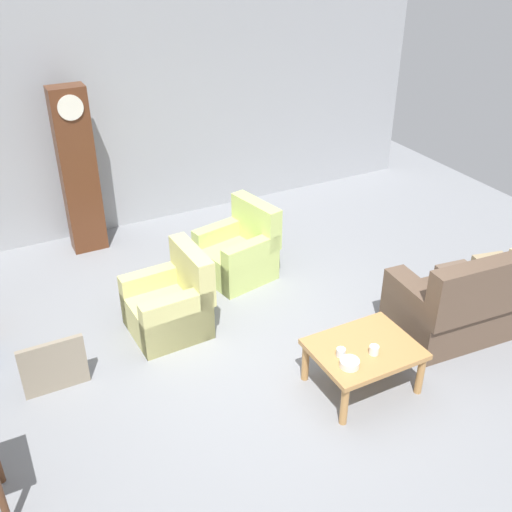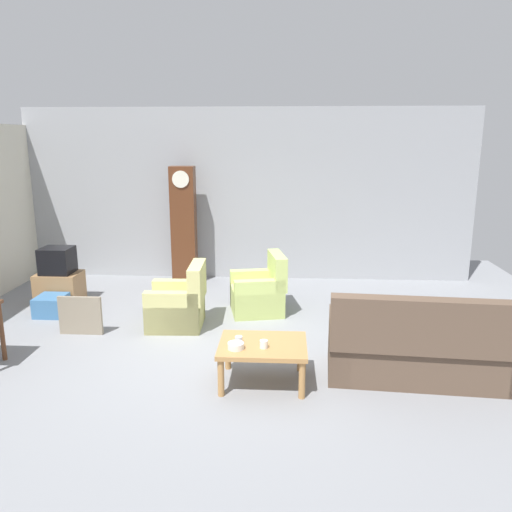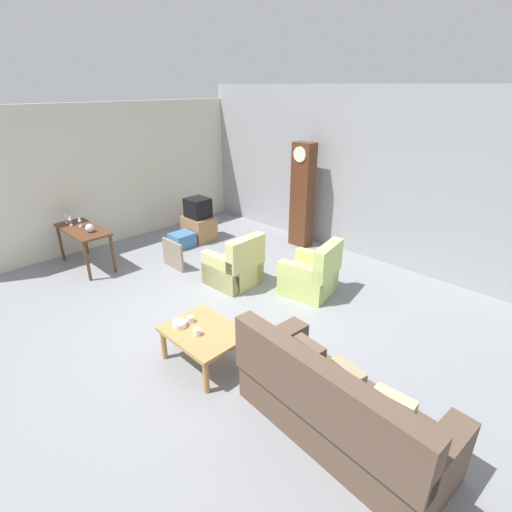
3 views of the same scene
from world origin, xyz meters
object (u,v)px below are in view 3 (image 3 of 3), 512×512
at_px(storage_box_blue, 182,240).
at_px(cup_white_porcelain, 197,332).
at_px(grandfather_clock, 302,196).
at_px(framed_picture_leaning, 173,255).
at_px(bowl_white_stacked, 180,324).
at_px(armchair_olive_far, 311,276).
at_px(console_table_dark, 83,234).
at_px(armchair_olive_near, 235,268).
at_px(couch_floral, 337,409).
at_px(tv_crt, 198,208).
at_px(wine_glass_mid, 70,219).
at_px(coffee_table_wood, 204,335).
at_px(tv_stand_cabinet, 199,228).
at_px(wine_glass_tall, 65,216).
at_px(cup_blue_rimmed, 191,319).
at_px(glass_dome_cloche, 90,228).
at_px(wine_glass_short, 80,220).

height_order(storage_box_blue, cup_white_porcelain, cup_white_porcelain).
distance_m(grandfather_clock, cup_white_porcelain, 4.37).
height_order(framed_picture_leaning, bowl_white_stacked, framed_picture_leaning).
bearing_deg(armchair_olive_far, console_table_dark, -149.25).
height_order(armchair_olive_near, storage_box_blue, armchair_olive_near).
xyz_separation_m(couch_floral, armchair_olive_near, (-3.07, 1.48, -0.05)).
bearing_deg(tv_crt, bowl_white_stacked, -40.55).
bearing_deg(grandfather_clock, wine_glass_mid, -122.71).
bearing_deg(console_table_dark, armchair_olive_near, 30.80).
bearing_deg(framed_picture_leaning, coffee_table_wood, -26.31).
distance_m(tv_stand_cabinet, storage_box_blue, 0.54).
xyz_separation_m(coffee_table_wood, framed_picture_leaning, (-2.57, 1.27, -0.13)).
relative_size(armchair_olive_far, console_table_dark, 0.71).
xyz_separation_m(armchair_olive_near, grandfather_clock, (-0.35, 2.23, 0.78)).
distance_m(couch_floral, cup_white_porcelain, 1.81).
xyz_separation_m(armchair_olive_far, framed_picture_leaning, (-2.42, -1.06, -0.04)).
bearing_deg(framed_picture_leaning, tv_stand_cabinet, 124.07).
bearing_deg(couch_floral, armchair_olive_near, 154.33).
height_order(console_table_dark, cup_white_porcelain, console_table_dark).
bearing_deg(storage_box_blue, tv_stand_cabinet, 99.77).
bearing_deg(console_table_dark, armchair_olive_far, 30.75).
xyz_separation_m(grandfather_clock, wine_glass_tall, (-2.66, -3.81, -0.18)).
height_order(armchair_olive_near, wine_glass_tall, wine_glass_tall).
xyz_separation_m(tv_crt, cup_white_porcelain, (3.44, -2.65, -0.23)).
xyz_separation_m(cup_white_porcelain, cup_blue_rimmed, (-0.28, 0.11, -0.00)).
bearing_deg(bowl_white_stacked, tv_stand_cabinet, 139.45).
bearing_deg(cup_blue_rimmed, wine_glass_tall, 178.82).
relative_size(tv_stand_cabinet, glass_dome_cloche, 4.54).
distance_m(couch_floral, armchair_olive_far, 2.90).
bearing_deg(console_table_dark, tv_crt, 81.20).
distance_m(coffee_table_wood, wine_glass_short, 3.95).
relative_size(tv_crt, storage_box_blue, 1.02).
xyz_separation_m(tv_crt, cup_blue_rimmed, (3.16, -2.54, -0.23)).
bearing_deg(framed_picture_leaning, wine_glass_mid, -141.61).
relative_size(grandfather_clock, wine_glass_mid, 10.32).
distance_m(armchair_olive_far, framed_picture_leaning, 2.64).
relative_size(coffee_table_wood, console_table_dark, 0.74).
height_order(wine_glass_tall, wine_glass_short, wine_glass_tall).
height_order(bowl_white_stacked, wine_glass_short, wine_glass_short).
relative_size(grandfather_clock, tv_stand_cabinet, 3.17).
distance_m(armchair_olive_far, glass_dome_cloche, 4.01).
height_order(couch_floral, tv_crt, couch_floral).
bearing_deg(cup_blue_rimmed, armchair_olive_near, 121.41).
relative_size(armchair_olive_far, wine_glass_mid, 4.43).
xyz_separation_m(coffee_table_wood, wine_glass_short, (-3.91, 0.19, 0.50)).
relative_size(couch_floral, bowl_white_stacked, 12.36).
relative_size(armchair_olive_near, framed_picture_leaning, 1.53).
distance_m(cup_blue_rimmed, bowl_white_stacked, 0.16).
distance_m(tv_crt, storage_box_blue, 0.79).
height_order(tv_crt, storage_box_blue, tv_crt).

